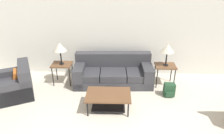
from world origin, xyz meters
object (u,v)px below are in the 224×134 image
coffee_table (108,98)px  side_table_right (165,67)px  couch (113,73)px  backpack (169,90)px  armchair (14,85)px  side_table_left (62,66)px  table_lamp_left (60,47)px  table_lamp_right (168,48)px

coffee_table → side_table_right: 1.93m
couch → backpack: bearing=-24.1°
couch → armchair: couch is taller
couch → side_table_left: bearing=-177.2°
armchair → table_lamp_left: (1.09, 0.65, 0.79)m
side_table_left → backpack: 2.95m
side_table_left → table_lamp_left: bearing=180.0°
coffee_table → side_table_left: bearing=138.6°
armchair → side_table_right: armchair is taller
couch → coffee_table: 1.26m
armchair → side_table_right: (3.94, 0.65, 0.24)m
table_lamp_right → table_lamp_left: bearing=180.0°
couch → coffee_table: size_ratio=2.18×
armchair → side_table_left: size_ratio=2.25×
backpack → armchair: bearing=-179.0°
table_lamp_right → backpack: size_ratio=1.75×
coffee_table → side_table_left: side_table_left is taller
couch → table_lamp_left: size_ratio=3.62×
coffee_table → table_lamp_right: (1.50, 1.19, 0.78)m
coffee_table → side_table_right: bearing=38.3°
coffee_table → side_table_left: (-1.35, 1.19, 0.22)m
side_table_left → side_table_right: bearing=0.0°
couch → side_table_left: size_ratio=3.66×
table_lamp_right → side_table_right: bearing=0.0°
armchair → backpack: size_ratio=3.88×
couch → coffee_table: couch is taller
table_lamp_right → backpack: bearing=-87.9°
table_lamp_right → side_table_left: bearing=180.0°
armchair → table_lamp_left: table_lamp_left is taller
backpack → table_lamp_left: bearing=168.6°
coffee_table → side_table_right: side_table_right is taller
side_table_right → table_lamp_left: size_ratio=0.99×
coffee_table → backpack: bearing=21.8°
couch → side_table_right: (1.43, -0.07, 0.24)m
table_lamp_left → table_lamp_right: bearing=0.0°
armchair → side_table_right: size_ratio=2.25×
armchair → side_table_right: 4.00m
side_table_right → backpack: (0.02, -0.58, -0.36)m
couch → armchair: size_ratio=1.63×
side_table_left → side_table_right: 2.85m
couch → armchair: 2.61m
armchair → side_table_left: bearing=30.8°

